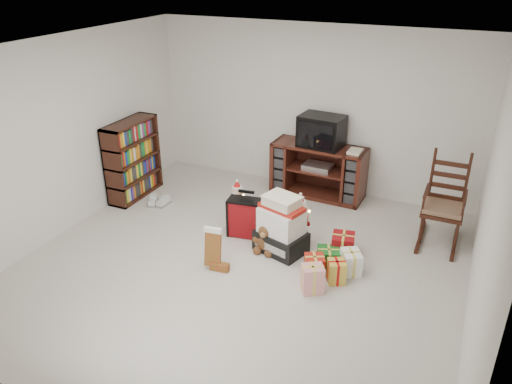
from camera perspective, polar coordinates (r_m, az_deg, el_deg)
room at (r=5.43m, az=-1.84°, el=2.70°), size 5.01×5.01×2.51m
tv_stand at (r=7.59m, az=7.11°, el=2.45°), size 1.42×0.55×0.80m
bookshelf at (r=7.68m, az=-13.89°, el=3.50°), size 0.32×0.96×1.18m
rocking_chair at (r=6.72m, az=20.55°, el=-2.08°), size 0.50×0.82×1.23m
gift_pile at (r=6.13m, az=2.91°, el=-4.12°), size 0.69×0.58×0.74m
red_suitcase at (r=6.48m, az=-1.33°, el=-2.92°), size 0.43×0.27×0.61m
stocking at (r=5.85m, az=-4.95°, el=-6.41°), size 0.26×0.14×0.53m
teddy_bear at (r=6.19m, az=1.18°, el=-5.39°), size 0.26×0.23×0.39m
santa_figurine at (r=6.38m, az=4.98°, el=-3.61°), size 0.33×0.31×0.67m
mrs_claus_figurine at (r=6.83m, az=-2.13°, el=-1.63°), size 0.30×0.29×0.62m
sneaker_pair at (r=7.52m, az=-11.09°, el=-1.09°), size 0.32×0.27×0.09m
gift_cluster at (r=5.89m, az=8.56°, el=-8.05°), size 0.72×1.00×0.24m
crt_television at (r=7.36m, az=7.49°, el=6.91°), size 0.67×0.51×0.46m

